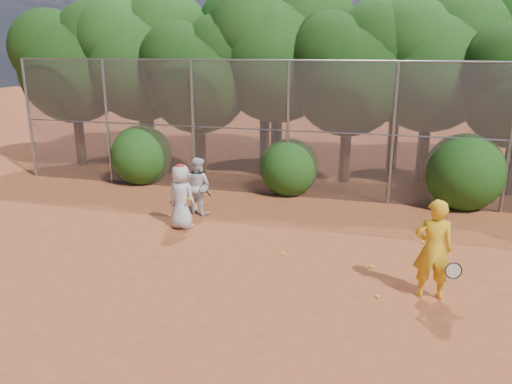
% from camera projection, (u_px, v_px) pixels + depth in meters
% --- Properties ---
extents(ground, '(80.00, 80.00, 0.00)m').
position_uv_depth(ground, '(272.00, 287.00, 9.43)').
color(ground, '#984422').
rests_on(ground, ground).
extents(fence_back, '(20.05, 0.09, 4.03)m').
position_uv_depth(fence_back, '(318.00, 130.00, 14.43)').
color(fence_back, gray).
rests_on(fence_back, ground).
extents(tree_0, '(4.38, 3.81, 6.00)m').
position_uv_depth(tree_0, '(74.00, 59.00, 18.18)').
color(tree_0, black).
rests_on(tree_0, ground).
extents(tree_1, '(4.64, 4.03, 6.35)m').
position_uv_depth(tree_1, '(142.00, 53.00, 17.94)').
color(tree_1, black).
rests_on(tree_1, ground).
extents(tree_2, '(3.99, 3.47, 5.47)m').
position_uv_depth(tree_2, '(200.00, 71.00, 16.81)').
color(tree_2, black).
rests_on(tree_2, ground).
extents(tree_3, '(4.89, 4.26, 6.70)m').
position_uv_depth(tree_3, '(279.00, 46.00, 16.87)').
color(tree_3, black).
rests_on(tree_3, ground).
extents(tree_4, '(4.19, 3.64, 5.73)m').
position_uv_depth(tree_4, '(351.00, 67.00, 15.85)').
color(tree_4, black).
rests_on(tree_4, ground).
extents(tree_5, '(4.51, 3.92, 6.17)m').
position_uv_depth(tree_5, '(434.00, 57.00, 15.86)').
color(tree_5, black).
rests_on(tree_5, ground).
extents(tree_9, '(4.83, 4.20, 6.62)m').
position_uv_depth(tree_9, '(147.00, 47.00, 20.27)').
color(tree_9, black).
rests_on(tree_9, ground).
extents(tree_10, '(5.15, 4.48, 7.06)m').
position_uv_depth(tree_10, '(267.00, 40.00, 19.10)').
color(tree_10, black).
rests_on(tree_10, ground).
extents(tree_11, '(4.64, 4.03, 6.35)m').
position_uv_depth(tree_11, '(401.00, 53.00, 17.57)').
color(tree_11, black).
rests_on(tree_11, ground).
extents(bush_0, '(2.00, 2.00, 2.00)m').
position_uv_depth(bush_0, '(141.00, 153.00, 16.51)').
color(bush_0, '#174010').
rests_on(bush_0, ground).
extents(bush_1, '(1.80, 1.80, 1.80)m').
position_uv_depth(bush_1, '(289.00, 165.00, 15.26)').
color(bush_1, '#174010').
rests_on(bush_1, ground).
extents(bush_2, '(2.20, 2.20, 2.20)m').
position_uv_depth(bush_2, '(465.00, 169.00, 13.92)').
color(bush_2, '#174010').
rests_on(bush_2, ground).
extents(player_yellow, '(0.86, 0.52, 1.86)m').
position_uv_depth(player_yellow, '(433.00, 249.00, 8.82)').
color(player_yellow, gold).
rests_on(player_yellow, ground).
extents(player_teen, '(0.90, 0.70, 1.64)m').
position_uv_depth(player_teen, '(181.00, 197.00, 12.31)').
color(player_teen, silver).
rests_on(player_teen, ground).
extents(player_white, '(0.93, 0.86, 1.55)m').
position_uv_depth(player_white, '(198.00, 186.00, 13.44)').
color(player_white, silver).
rests_on(player_white, ground).
extents(ball_0, '(0.07, 0.07, 0.07)m').
position_uv_depth(ball_0, '(372.00, 267.00, 10.24)').
color(ball_0, yellow).
rests_on(ball_0, ground).
extents(ball_1, '(0.07, 0.07, 0.07)m').
position_uv_depth(ball_1, '(423.00, 242.00, 11.53)').
color(ball_1, yellow).
rests_on(ball_1, ground).
extents(ball_2, '(0.07, 0.07, 0.07)m').
position_uv_depth(ball_2, '(377.00, 296.00, 9.02)').
color(ball_2, yellow).
rests_on(ball_2, ground).
extents(ball_4, '(0.07, 0.07, 0.07)m').
position_uv_depth(ball_4, '(283.00, 254.00, 10.89)').
color(ball_4, yellow).
rests_on(ball_4, ground).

